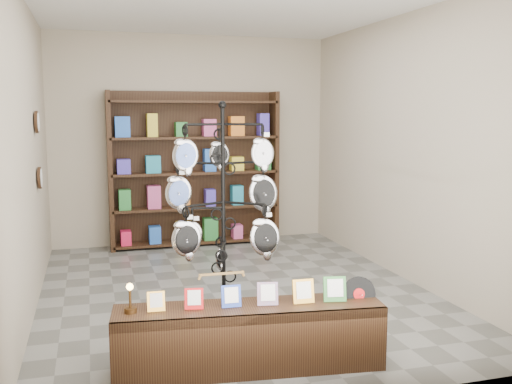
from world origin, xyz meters
The scene contains 6 objects.
ground centered at (0.00, 0.00, 0.00)m, with size 5.00×5.00×0.00m, color slate.
room_envelope centered at (0.00, 0.00, 1.85)m, with size 5.00×5.00×5.00m.
display_tree centered at (-0.38, -1.14, 1.15)m, with size 1.02×0.92×2.00m.
front_shelf centered at (-0.35, -1.85, 0.25)m, with size 2.02×0.64×0.70m.
back_shelving centered at (0.00, 2.30, 1.03)m, with size 2.42×0.36×2.20m.
wall_clocks centered at (-1.97, 0.80, 1.50)m, with size 0.03×0.24×0.84m.
Camera 1 is at (-1.44, -5.74, 1.90)m, focal length 40.00 mm.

